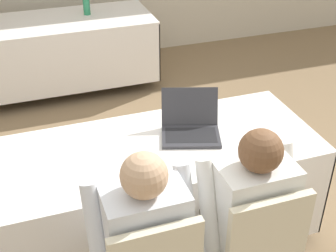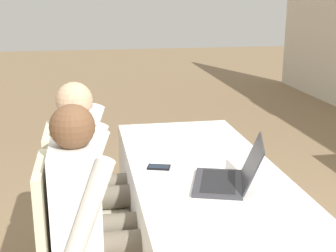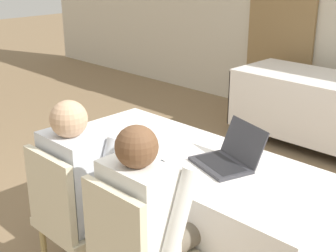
% 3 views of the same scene
% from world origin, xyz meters
% --- Properties ---
extents(ground_plane, '(24.00, 24.00, 0.00)m').
position_xyz_m(ground_plane, '(0.00, 0.00, 0.00)').
color(ground_plane, '#846B4C').
extents(conference_table_near, '(1.90, 0.78, 0.73)m').
position_xyz_m(conference_table_near, '(0.00, 0.00, 0.56)').
color(conference_table_near, white).
rests_on(conference_table_near, ground_plane).
extents(conference_table_far, '(1.90, 0.78, 0.73)m').
position_xyz_m(conference_table_far, '(-0.28, 2.37, 0.56)').
color(conference_table_far, white).
rests_on(conference_table_far, ground_plane).
extents(laptop, '(0.42, 0.41, 0.23)m').
position_xyz_m(laptop, '(0.23, 0.06, 0.78)').
color(laptop, '#333338').
rests_on(laptop, conference_table_near).
extents(cell_phone, '(0.10, 0.14, 0.01)m').
position_xyz_m(cell_phone, '(-0.06, -0.24, 0.74)').
color(cell_phone, black).
rests_on(cell_phone, conference_table_near).
extents(paper_beside_laptop, '(0.25, 0.32, 0.00)m').
position_xyz_m(paper_beside_laptop, '(-0.66, 0.20, 0.73)').
color(paper_beside_laptop, white).
rests_on(paper_beside_laptop, conference_table_near).
extents(paper_centre_table, '(0.30, 0.35, 0.00)m').
position_xyz_m(paper_centre_table, '(0.19, 0.14, 0.73)').
color(paper_centre_table, white).
rests_on(paper_centre_table, conference_table_near).
extents(water_bottle, '(0.07, 0.07, 0.27)m').
position_xyz_m(water_bottle, '(0.06, 2.44, 0.85)').
color(water_bottle, '#288456').
rests_on(water_bottle, conference_table_far).
extents(chair_near_right, '(0.44, 0.44, 0.92)m').
position_xyz_m(chair_near_right, '(0.26, -0.70, 0.51)').
color(chair_near_right, tan).
rests_on(chair_near_right, ground_plane).
extents(person_checkered_shirt, '(0.50, 0.52, 1.18)m').
position_xyz_m(person_checkered_shirt, '(-0.26, -0.59, 0.67)').
color(person_checkered_shirt, '#665B4C').
rests_on(person_checkered_shirt, ground_plane).
extents(person_white_shirt, '(0.50, 0.52, 1.18)m').
position_xyz_m(person_white_shirt, '(0.26, -0.59, 0.67)').
color(person_white_shirt, '#665B4C').
rests_on(person_white_shirt, ground_plane).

